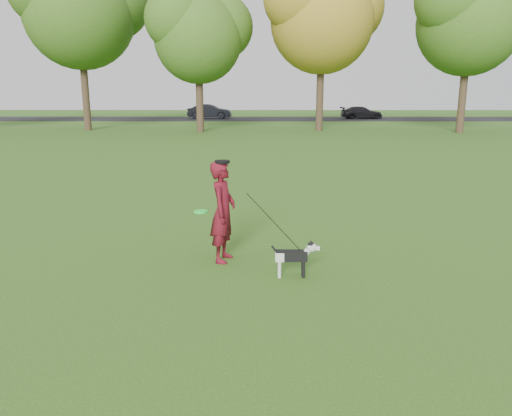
{
  "coord_description": "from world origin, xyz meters",
  "views": [
    {
      "loc": [
        -0.03,
        -7.94,
        2.83
      ],
      "look_at": [
        -0.1,
        -0.14,
        0.95
      ],
      "focal_mm": 35.0,
      "sensor_mm": 36.0,
      "label": 1
    }
  ],
  "objects_px": {
    "man": "(223,212)",
    "car_mid": "(210,111)",
    "dog": "(295,255)",
    "car_right": "(362,113)"
  },
  "relations": [
    {
      "from": "man",
      "to": "car_mid",
      "type": "height_order",
      "value": "man"
    },
    {
      "from": "man",
      "to": "car_mid",
      "type": "distance_m",
      "value": 40.18
    },
    {
      "from": "man",
      "to": "dog",
      "type": "height_order",
      "value": "man"
    },
    {
      "from": "man",
      "to": "dog",
      "type": "bearing_deg",
      "value": -111.48
    },
    {
      "from": "car_mid",
      "to": "car_right",
      "type": "xyz_separation_m",
      "value": [
        14.37,
        0.0,
        -0.1
      ]
    },
    {
      "from": "dog",
      "to": "car_right",
      "type": "distance_m",
      "value": 41.71
    },
    {
      "from": "car_right",
      "to": "man",
      "type": "bearing_deg",
      "value": 162.28
    },
    {
      "from": "dog",
      "to": "car_mid",
      "type": "distance_m",
      "value": 41.06
    },
    {
      "from": "man",
      "to": "car_right",
      "type": "distance_m",
      "value": 41.25
    },
    {
      "from": "dog",
      "to": "car_right",
      "type": "height_order",
      "value": "car_right"
    }
  ]
}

